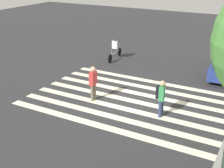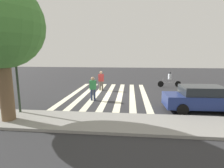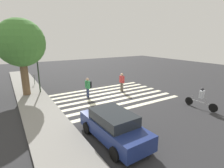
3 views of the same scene
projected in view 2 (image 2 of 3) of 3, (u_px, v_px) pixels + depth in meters
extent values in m
plane|color=#2D2D30|center=(108.00, 94.00, 14.78)|extent=(60.00, 60.00, 0.00)
cube|color=gray|center=(93.00, 122.00, 8.64)|extent=(36.00, 2.50, 0.14)
cube|color=#F2EDCC|center=(144.00, 95.00, 14.48)|extent=(0.44, 10.00, 0.01)
cube|color=#F2EDCC|center=(132.00, 95.00, 14.58)|extent=(0.44, 10.00, 0.01)
cube|color=#F2EDCC|center=(120.00, 95.00, 14.68)|extent=(0.44, 10.00, 0.01)
cube|color=#F2EDCC|center=(108.00, 94.00, 14.78)|extent=(0.44, 10.00, 0.01)
cube|color=#F2EDCC|center=(97.00, 94.00, 14.88)|extent=(0.44, 10.00, 0.01)
cube|color=#F2EDCC|center=(85.00, 94.00, 14.99)|extent=(0.44, 10.00, 0.01)
cube|color=#F2EDCC|center=(74.00, 94.00, 15.09)|extent=(0.44, 10.00, 0.01)
cylinder|color=#283828|center=(17.00, 72.00, 9.53)|extent=(0.12, 0.12, 4.86)
cube|color=black|center=(16.00, 38.00, 9.43)|extent=(0.32, 0.26, 0.84)
cube|color=silver|center=(17.00, 49.00, 9.53)|extent=(0.60, 0.02, 0.16)
sphere|color=#590F0F|center=(17.00, 34.00, 9.54)|extent=(0.15, 0.15, 0.15)
sphere|color=#59470F|center=(18.00, 38.00, 9.58)|extent=(0.15, 0.15, 0.15)
sphere|color=red|center=(18.00, 42.00, 9.62)|extent=(0.15, 0.15, 0.15)
cylinder|color=brown|center=(6.00, 91.00, 8.50)|extent=(0.64, 0.64, 3.20)
cylinder|color=navy|center=(94.00, 95.00, 12.81)|extent=(0.16, 0.16, 0.83)
cylinder|color=navy|center=(92.00, 95.00, 12.83)|extent=(0.16, 0.16, 0.83)
cube|color=#338C4C|center=(93.00, 85.00, 12.69)|extent=(0.52, 0.31, 0.66)
sphere|color=tan|center=(93.00, 79.00, 12.61)|extent=(0.26, 0.26, 0.26)
cube|color=black|center=(94.00, 84.00, 12.87)|extent=(0.39, 0.23, 0.55)
cylinder|color=#6B6051|center=(102.00, 86.00, 16.38)|extent=(0.16, 0.16, 0.86)
cylinder|color=#6B6051|center=(100.00, 86.00, 16.41)|extent=(0.16, 0.16, 0.86)
cube|color=#B73333|center=(101.00, 78.00, 16.26)|extent=(0.53, 0.28, 0.68)
sphere|color=tan|center=(101.00, 73.00, 16.18)|extent=(0.27, 0.27, 0.27)
cylinder|color=black|center=(161.00, 84.00, 18.10)|extent=(0.63, 0.11, 0.62)
cylinder|color=black|center=(178.00, 84.00, 18.10)|extent=(0.63, 0.11, 0.62)
cube|color=#B2B2B7|center=(169.00, 82.00, 18.07)|extent=(1.52, 0.20, 0.04)
cylinder|color=#B2B2B7|center=(173.00, 81.00, 18.04)|extent=(0.03, 0.03, 0.32)
cylinder|color=#B2B2B7|center=(163.00, 80.00, 18.04)|extent=(0.03, 0.03, 0.40)
cube|color=silver|center=(170.00, 77.00, 17.97)|extent=(0.28, 0.42, 0.55)
sphere|color=#333338|center=(170.00, 73.00, 17.90)|extent=(0.22, 0.22, 0.22)
cube|color=navy|center=(201.00, 101.00, 10.41)|extent=(4.37, 1.85, 0.74)
cube|color=#23282D|center=(202.00, 90.00, 10.30)|extent=(2.43, 1.65, 0.51)
cylinder|color=black|center=(183.00, 110.00, 9.73)|extent=(0.65, 0.22, 0.64)
cylinder|color=black|center=(174.00, 102.00, 11.37)|extent=(0.65, 0.22, 0.64)
cylinder|color=black|center=(217.00, 102.00, 11.19)|extent=(0.65, 0.22, 0.64)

